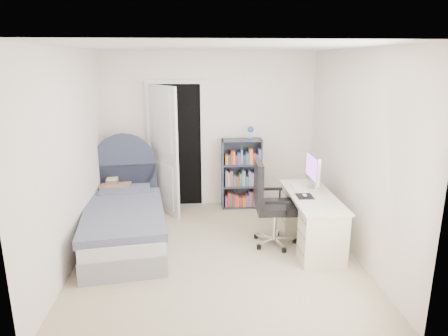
{
  "coord_description": "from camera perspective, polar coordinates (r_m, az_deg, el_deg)",
  "views": [
    {
      "loc": [
        -0.26,
        -4.62,
        2.36
      ],
      "look_at": [
        0.1,
        0.07,
        1.08
      ],
      "focal_mm": 32.0,
      "sensor_mm": 36.0,
      "label": 1
    }
  ],
  "objects": [
    {
      "name": "room_shell",
      "position": [
        4.76,
        -1.12,
        1.7
      ],
      "size": [
        3.5,
        3.7,
        2.6
      ],
      "color": "tan",
      "rests_on": "ground"
    },
    {
      "name": "door",
      "position": [
        6.33,
        -7.97,
        2.95
      ],
      "size": [
        0.92,
        0.71,
        2.06
      ],
      "color": "black",
      "rests_on": "ground"
    },
    {
      "name": "bed",
      "position": [
        5.56,
        -13.97,
        -7.14
      ],
      "size": [
        1.25,
        2.21,
        1.29
      ],
      "color": "gray",
      "rests_on": "ground"
    },
    {
      "name": "nightstand",
      "position": [
        6.36,
        -15.14,
        -3.12
      ],
      "size": [
        0.44,
        0.44,
        0.64
      ],
      "color": "tan",
      "rests_on": "ground"
    },
    {
      "name": "floor_lamp",
      "position": [
        6.57,
        -9.17,
        -0.81
      ],
      "size": [
        0.2,
        0.2,
        1.4
      ],
      "color": "silver",
      "rests_on": "ground"
    },
    {
      "name": "bookcase",
      "position": [
        6.52,
        2.61,
        -1.17
      ],
      "size": [
        0.64,
        0.27,
        1.35
      ],
      "color": "#3C4451",
      "rests_on": "ground"
    },
    {
      "name": "desk",
      "position": [
        5.37,
        12.3,
        -6.86
      ],
      "size": [
        0.56,
        1.4,
        1.15
      ],
      "color": "beige",
      "rests_on": "ground"
    },
    {
      "name": "office_chair",
      "position": [
        5.2,
        6.39,
        -4.54
      ],
      "size": [
        0.57,
        0.59,
        1.12
      ],
      "color": "silver",
      "rests_on": "ground"
    }
  ]
}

